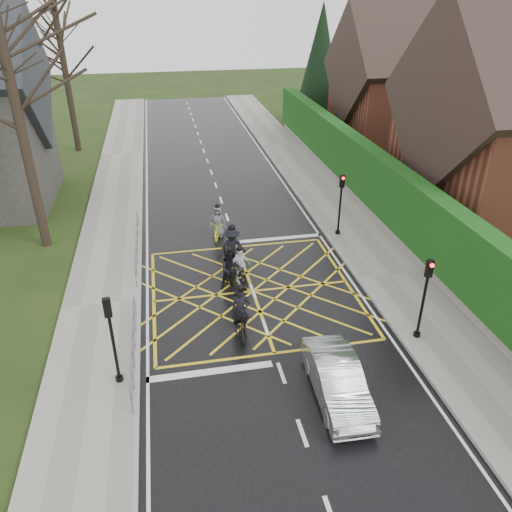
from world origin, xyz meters
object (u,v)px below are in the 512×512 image
object	(u,v)px
cyclist_back	(230,273)
cyclist_lead	(218,226)
cyclist_mid	(232,253)
cyclist_rear	(241,318)
car	(337,381)
cyclist_front	(240,270)

from	to	relation	value
cyclist_back	cyclist_lead	xyz separation A→B (m)	(0.12, 4.86, -0.11)
cyclist_back	cyclist_mid	bearing A→B (deg)	68.25
cyclist_rear	cyclist_lead	xyz separation A→B (m)	(0.19, 7.93, -0.05)
cyclist_rear	cyclist_mid	xyz separation A→B (m)	(0.40, 4.70, 0.12)
cyclist_back	cyclist_lead	distance (m)	4.86
cyclist_back	car	world-z (taller)	cyclist_back
cyclist_front	car	size ratio (longest dim) A/B	0.47
cyclist_lead	car	xyz separation A→B (m)	(2.13, -11.62, 0.03)
cyclist_mid	cyclist_front	size ratio (longest dim) A/B	1.27
cyclist_back	cyclist_front	size ratio (longest dim) A/B	1.09
cyclist_front	cyclist_back	bearing A→B (deg)	-155.75
cyclist_back	cyclist_lead	bearing A→B (deg)	78.50
cyclist_lead	car	bearing A→B (deg)	-62.79
cyclist_back	cyclist_lead	world-z (taller)	cyclist_back
cyclist_mid	cyclist_lead	bearing A→B (deg)	81.44
cyclist_mid	car	world-z (taller)	cyclist_mid
cyclist_lead	cyclist_front	bearing A→B (deg)	-68.99
cyclist_lead	cyclist_mid	bearing A→B (deg)	-69.35
cyclist_rear	cyclist_back	xyz separation A→B (m)	(0.07, 3.07, 0.06)
car	cyclist_back	bearing A→B (deg)	110.34
cyclist_back	cyclist_lead	size ratio (longest dim) A/B	1.03
cyclist_mid	car	size ratio (longest dim) A/B	0.59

